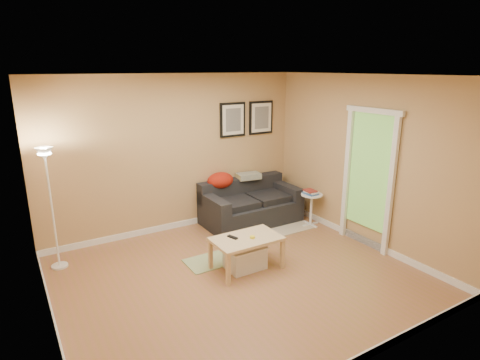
# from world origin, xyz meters

# --- Properties ---
(floor) EXTENTS (4.50, 4.50, 0.00)m
(floor) POSITION_xyz_m (0.00, 0.00, 0.00)
(floor) COLOR #9A5F42
(floor) RESTS_ON ground
(ceiling) EXTENTS (4.50, 4.50, 0.00)m
(ceiling) POSITION_xyz_m (0.00, 0.00, 2.60)
(ceiling) COLOR white
(ceiling) RESTS_ON wall_back
(wall_back) EXTENTS (4.50, 0.00, 4.50)m
(wall_back) POSITION_xyz_m (0.00, 2.00, 1.30)
(wall_back) COLOR tan
(wall_back) RESTS_ON ground
(wall_front) EXTENTS (4.50, 0.00, 4.50)m
(wall_front) POSITION_xyz_m (0.00, -2.00, 1.30)
(wall_front) COLOR tan
(wall_front) RESTS_ON ground
(wall_left) EXTENTS (0.00, 4.00, 4.00)m
(wall_left) POSITION_xyz_m (-2.25, 0.00, 1.30)
(wall_left) COLOR tan
(wall_left) RESTS_ON ground
(wall_right) EXTENTS (0.00, 4.00, 4.00)m
(wall_right) POSITION_xyz_m (2.25, 0.00, 1.30)
(wall_right) COLOR tan
(wall_right) RESTS_ON ground
(baseboard_back) EXTENTS (4.50, 0.02, 0.10)m
(baseboard_back) POSITION_xyz_m (0.00, 1.99, 0.05)
(baseboard_back) COLOR white
(baseboard_back) RESTS_ON ground
(baseboard_left) EXTENTS (0.02, 4.00, 0.10)m
(baseboard_left) POSITION_xyz_m (-2.24, 0.00, 0.05)
(baseboard_left) COLOR white
(baseboard_left) RESTS_ON ground
(baseboard_right) EXTENTS (0.02, 4.00, 0.10)m
(baseboard_right) POSITION_xyz_m (2.24, 0.00, 0.05)
(baseboard_right) COLOR white
(baseboard_right) RESTS_ON ground
(sofa) EXTENTS (1.70, 0.90, 0.75)m
(sofa) POSITION_xyz_m (1.19, 1.53, 0.38)
(sofa) COLOR black
(sofa) RESTS_ON ground
(red_throw) EXTENTS (0.48, 0.36, 0.28)m
(red_throw) POSITION_xyz_m (0.75, 1.85, 0.77)
(red_throw) COLOR #AC2A0F
(red_throw) RESTS_ON sofa
(plaid_throw) EXTENTS (0.45, 0.32, 0.10)m
(plaid_throw) POSITION_xyz_m (1.31, 1.81, 0.78)
(plaid_throw) COLOR #C6BD73
(plaid_throw) RESTS_ON sofa
(framed_print_left) EXTENTS (0.50, 0.04, 0.60)m
(framed_print_left) POSITION_xyz_m (1.08, 1.98, 1.80)
(framed_print_left) COLOR black
(framed_print_left) RESTS_ON wall_back
(framed_print_right) EXTENTS (0.50, 0.04, 0.60)m
(framed_print_right) POSITION_xyz_m (1.68, 1.98, 1.80)
(framed_print_right) COLOR black
(framed_print_right) RESTS_ON wall_back
(area_rug) EXTENTS (1.25, 0.85, 0.01)m
(area_rug) POSITION_xyz_m (1.42, 1.14, 0.01)
(area_rug) COLOR #C0AD98
(area_rug) RESTS_ON ground
(green_runner) EXTENTS (0.70, 0.50, 0.01)m
(green_runner) POSITION_xyz_m (-0.12, 0.56, 0.01)
(green_runner) COLOR #668C4C
(green_runner) RESTS_ON ground
(coffee_table) EXTENTS (0.93, 0.57, 0.46)m
(coffee_table) POSITION_xyz_m (0.21, 0.12, 0.23)
(coffee_table) COLOR #D7B683
(coffee_table) RESTS_ON ground
(remote_control) EXTENTS (0.10, 0.17, 0.02)m
(remote_control) POSITION_xyz_m (0.04, 0.21, 0.47)
(remote_control) COLOR black
(remote_control) RESTS_ON coffee_table
(tape_roll) EXTENTS (0.07, 0.07, 0.03)m
(tape_roll) POSITION_xyz_m (0.27, 0.06, 0.48)
(tape_roll) COLOR yellow
(tape_roll) RESTS_ON coffee_table
(storage_bin) EXTENTS (0.53, 0.39, 0.33)m
(storage_bin) POSITION_xyz_m (0.20, 0.14, 0.16)
(storage_bin) COLOR white
(storage_bin) RESTS_ON ground
(side_table) EXTENTS (0.38, 0.38, 0.57)m
(side_table) POSITION_xyz_m (2.02, 0.87, 0.29)
(side_table) COLOR white
(side_table) RESTS_ON ground
(book_stack) EXTENTS (0.22, 0.27, 0.08)m
(book_stack) POSITION_xyz_m (2.00, 0.89, 0.61)
(book_stack) COLOR #2F568F
(book_stack) RESTS_ON side_table
(floor_lamp) EXTENTS (0.22, 0.22, 1.71)m
(floor_lamp) POSITION_xyz_m (-2.00, 1.52, 0.81)
(floor_lamp) COLOR white
(floor_lamp) RESTS_ON ground
(doorway) EXTENTS (0.12, 1.01, 2.13)m
(doorway) POSITION_xyz_m (2.20, -0.15, 1.02)
(doorway) COLOR white
(doorway) RESTS_ON ground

